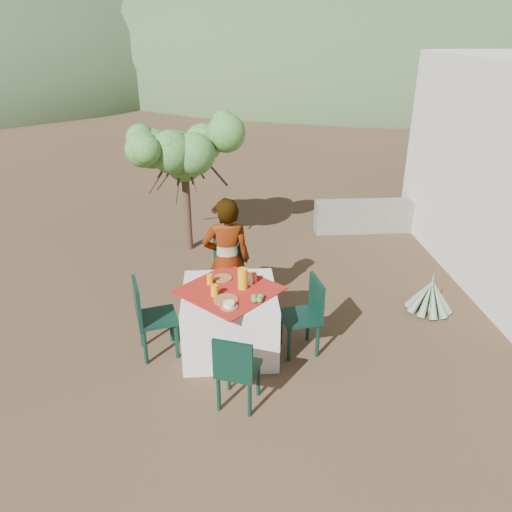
# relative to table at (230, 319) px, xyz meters

# --- Properties ---
(ground) EXTENTS (160.00, 160.00, 0.00)m
(ground) POSITION_rel_table_xyz_m (-0.72, 0.00, -0.38)
(ground) COLOR #3E2B1C
(ground) RESTS_ON ground
(table) EXTENTS (1.30, 1.30, 0.76)m
(table) POSITION_rel_table_xyz_m (0.00, 0.00, 0.00)
(table) COLOR white
(table) RESTS_ON ground
(chair_far) EXTENTS (0.49, 0.49, 0.88)m
(chair_far) POSITION_rel_table_xyz_m (-0.01, 1.02, 0.11)
(chair_far) COLOR black
(chair_far) RESTS_ON ground
(chair_near) EXTENTS (0.48, 0.48, 0.82)m
(chair_near) POSITION_rel_table_xyz_m (0.04, -0.99, 0.08)
(chair_near) COLOR black
(chair_near) RESTS_ON ground
(chair_left) EXTENTS (0.52, 0.52, 0.92)m
(chair_left) POSITION_rel_table_xyz_m (-0.88, -0.05, 0.13)
(chair_left) COLOR black
(chair_left) RESTS_ON ground
(chair_right) EXTENTS (0.47, 0.47, 0.89)m
(chair_right) POSITION_rel_table_xyz_m (0.85, -0.09, 0.11)
(chair_right) COLOR black
(chair_right) RESTS_ON ground
(person) EXTENTS (0.60, 0.41, 1.59)m
(person) POSITION_rel_table_xyz_m (-0.01, 0.65, 0.42)
(person) COLOR #8C6651
(person) RESTS_ON ground
(shrub_tree) EXTENTS (1.64, 1.61, 1.93)m
(shrub_tree) POSITION_rel_table_xyz_m (-0.56, 2.90, 1.14)
(shrub_tree) COLOR #4E3427
(shrub_tree) RESTS_ON ground
(agave) EXTENTS (0.59, 0.60, 0.63)m
(agave) POSITION_rel_table_xyz_m (2.58, 0.63, -0.17)
(agave) COLOR slate
(agave) RESTS_ON ground
(stone_wall) EXTENTS (2.60, 0.35, 0.55)m
(stone_wall) POSITION_rel_table_xyz_m (2.88, 3.40, -0.10)
(stone_wall) COLOR gray
(stone_wall) RESTS_ON ground
(hill_near_right) EXTENTS (48.00, 48.00, 20.00)m
(hill_near_right) POSITION_rel_table_xyz_m (11.28, 36.00, -0.38)
(hill_near_right) COLOR #324828
(hill_near_right) RESTS_ON ground
(hill_far_center) EXTENTS (60.00, 60.00, 24.00)m
(hill_far_center) POSITION_rel_table_xyz_m (-4.72, 52.00, -0.38)
(hill_far_center) COLOR gray
(hill_far_center) RESTS_ON ground
(hill_far_right) EXTENTS (36.00, 36.00, 14.00)m
(hill_far_right) POSITION_rel_table_xyz_m (27.28, 46.00, -0.38)
(hill_far_right) COLOR gray
(hill_far_right) RESTS_ON ground
(plate_far) EXTENTS (0.21, 0.21, 0.01)m
(plate_far) POSITION_rel_table_xyz_m (-0.07, 0.26, 0.39)
(plate_far) COLOR brown
(plate_far) RESTS_ON table
(plate_near) EXTENTS (0.26, 0.26, 0.01)m
(plate_near) POSITION_rel_table_xyz_m (-0.04, -0.24, 0.39)
(plate_near) COLOR brown
(plate_near) RESTS_ON table
(glass_far) EXTENTS (0.07, 0.07, 0.11)m
(glass_far) POSITION_rel_table_xyz_m (-0.21, 0.15, 0.44)
(glass_far) COLOR #E09E0E
(glass_far) RESTS_ON table
(glass_near) EXTENTS (0.08, 0.08, 0.12)m
(glass_near) POSITION_rel_table_xyz_m (-0.16, -0.13, 0.44)
(glass_near) COLOR #E09E0E
(glass_near) RESTS_ON table
(juice_pitcher) EXTENTS (0.11, 0.11, 0.24)m
(juice_pitcher) POSITION_rel_table_xyz_m (0.15, 0.02, 0.50)
(juice_pitcher) COLOR #E09E0E
(juice_pitcher) RESTS_ON table
(bowl_plate) EXTENTS (0.19, 0.19, 0.01)m
(bowl_plate) POSITION_rel_table_xyz_m (-0.01, -0.37, 0.39)
(bowl_plate) COLOR brown
(bowl_plate) RESTS_ON table
(white_bowl) EXTENTS (0.12, 0.12, 0.04)m
(white_bowl) POSITION_rel_table_xyz_m (-0.01, -0.37, 0.42)
(white_bowl) COLOR white
(white_bowl) RESTS_ON bowl_plate
(jar_left) EXTENTS (0.05, 0.05, 0.09)m
(jar_left) POSITION_rel_table_xyz_m (0.29, 0.15, 0.43)
(jar_left) COLOR #BD5121
(jar_left) RESTS_ON table
(jar_right) EXTENTS (0.06, 0.06, 0.09)m
(jar_right) POSITION_rel_table_xyz_m (0.29, 0.20, 0.43)
(jar_right) COLOR #BD5121
(jar_right) RESTS_ON table
(napkin_holder) EXTENTS (0.08, 0.05, 0.10)m
(napkin_holder) POSITION_rel_table_xyz_m (0.22, 0.09, 0.43)
(napkin_holder) COLOR white
(napkin_holder) RESTS_ON table
(fruit_cluster) EXTENTS (0.14, 0.13, 0.07)m
(fruit_cluster) POSITION_rel_table_xyz_m (0.29, -0.27, 0.42)
(fruit_cluster) COLOR #4D7F2E
(fruit_cluster) RESTS_ON table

